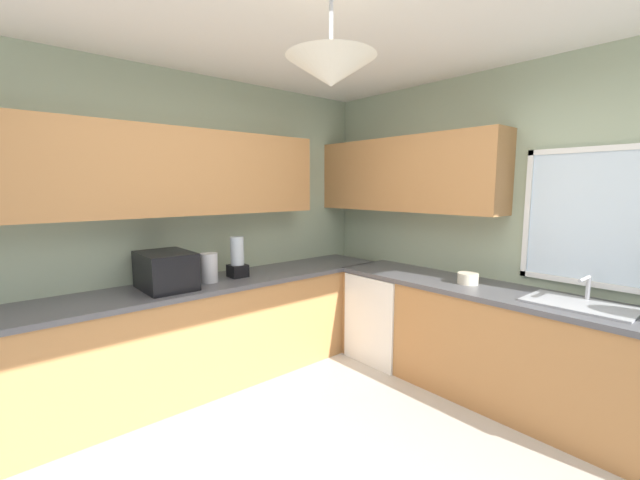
# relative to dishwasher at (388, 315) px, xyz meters

# --- Properties ---
(room_shell) EXTENTS (3.99, 4.10, 2.71)m
(room_shell) POSITION_rel_dishwasher_xyz_m (0.14, -1.05, 1.45)
(room_shell) COLOR #9EAD8E
(room_shell) RESTS_ON ground_plane
(counter_run_left) EXTENTS (0.65, 3.71, 0.89)m
(counter_run_left) POSITION_rel_dishwasher_xyz_m (-0.66, -1.65, 0.02)
(counter_run_left) COLOR #AD7542
(counter_run_left) RESTS_ON ground_plane
(counter_run_back) EXTENTS (3.08, 0.65, 0.89)m
(counter_run_back) POSITION_rel_dishwasher_xyz_m (1.17, 0.03, 0.02)
(counter_run_back) COLOR #AD7542
(counter_run_back) RESTS_ON ground_plane
(dishwasher) EXTENTS (0.60, 0.60, 0.84)m
(dishwasher) POSITION_rel_dishwasher_xyz_m (0.00, 0.00, 0.00)
(dishwasher) COLOR white
(dishwasher) RESTS_ON ground_plane
(microwave) EXTENTS (0.48, 0.36, 0.29)m
(microwave) POSITION_rel_dishwasher_xyz_m (-0.66, -1.91, 0.61)
(microwave) COLOR black
(microwave) RESTS_ON counter_run_left
(kettle) EXTENTS (0.14, 0.14, 0.25)m
(kettle) POSITION_rel_dishwasher_xyz_m (-0.64, -1.56, 0.59)
(kettle) COLOR #B7B7BC
(kettle) RESTS_ON counter_run_left
(sink_assembly) EXTENTS (0.65, 0.40, 0.19)m
(sink_assembly) POSITION_rel_dishwasher_xyz_m (1.62, 0.04, 0.48)
(sink_assembly) COLOR #9EA0A5
(sink_assembly) RESTS_ON counter_run_back
(bowl) EXTENTS (0.17, 0.17, 0.09)m
(bowl) POSITION_rel_dishwasher_xyz_m (0.81, 0.03, 0.51)
(bowl) COLOR beige
(bowl) RESTS_ON counter_run_back
(blender_appliance) EXTENTS (0.15, 0.15, 0.36)m
(blender_appliance) POSITION_rel_dishwasher_xyz_m (-0.66, -1.28, 0.63)
(blender_appliance) COLOR black
(blender_appliance) RESTS_ON counter_run_left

